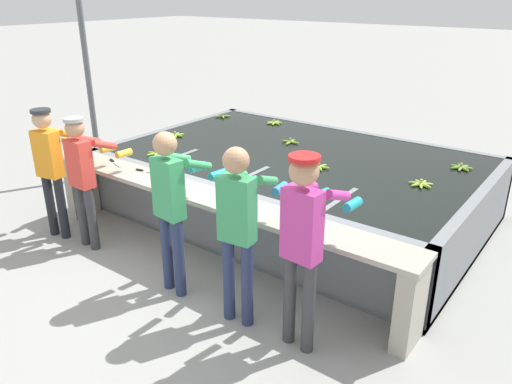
{
  "coord_description": "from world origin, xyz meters",
  "views": [
    {
      "loc": [
        3.4,
        -3.44,
        2.93
      ],
      "look_at": [
        0.0,
        1.12,
        0.61
      ],
      "focal_mm": 35.0,
      "sensor_mm": 36.0,
      "label": 1
    }
  ],
  "objects_px": {
    "worker_4": "(304,234)",
    "banana_bunch_floating_0": "(274,123)",
    "banana_bunch_floating_4": "(175,135)",
    "knife_1": "(114,162)",
    "worker_2": "(172,199)",
    "banana_bunch_floating_2": "(223,116)",
    "banana_bunch_floating_5": "(156,153)",
    "support_post_left": "(89,81)",
    "knife_0": "(144,171)",
    "worker_0": "(51,161)",
    "banana_bunch_floating_7": "(290,142)",
    "banana_bunch_floating_1": "(421,184)",
    "banana_bunch_floating_3": "(319,167)",
    "worker_3": "(239,220)",
    "banana_bunch_floating_6": "(461,167)",
    "worker_1": "(83,171)"
  },
  "relations": [
    {
      "from": "knife_0",
      "to": "worker_3",
      "type": "bearing_deg",
      "value": -18.4
    },
    {
      "from": "worker_3",
      "to": "knife_1",
      "type": "xyz_separation_m",
      "value": [
        -2.59,
        0.67,
        -0.16
      ]
    },
    {
      "from": "knife_0",
      "to": "knife_1",
      "type": "height_order",
      "value": "same"
    },
    {
      "from": "banana_bunch_floating_0",
      "to": "banana_bunch_floating_4",
      "type": "relative_size",
      "value": 1.0
    },
    {
      "from": "support_post_left",
      "to": "banana_bunch_floating_4",
      "type": "bearing_deg",
      "value": 15.39
    },
    {
      "from": "worker_2",
      "to": "banana_bunch_floating_0",
      "type": "relative_size",
      "value": 6.11
    },
    {
      "from": "worker_4",
      "to": "knife_0",
      "type": "xyz_separation_m",
      "value": [
        -2.66,
        0.64,
        -0.21
      ]
    },
    {
      "from": "banana_bunch_floating_4",
      "to": "banana_bunch_floating_7",
      "type": "xyz_separation_m",
      "value": [
        1.59,
        0.74,
        0.0
      ]
    },
    {
      "from": "banana_bunch_floating_1",
      "to": "banana_bunch_floating_5",
      "type": "bearing_deg",
      "value": -162.58
    },
    {
      "from": "worker_2",
      "to": "banana_bunch_floating_1",
      "type": "xyz_separation_m",
      "value": [
        1.68,
        2.24,
        -0.15
      ]
    },
    {
      "from": "worker_3",
      "to": "knife_0",
      "type": "bearing_deg",
      "value": 161.6
    },
    {
      "from": "worker_3",
      "to": "banana_bunch_floating_4",
      "type": "distance_m",
      "value": 3.49
    },
    {
      "from": "worker_0",
      "to": "worker_2",
      "type": "height_order",
      "value": "worker_2"
    },
    {
      "from": "banana_bunch_floating_6",
      "to": "worker_3",
      "type": "bearing_deg",
      "value": -108.72
    },
    {
      "from": "banana_bunch_floating_5",
      "to": "banana_bunch_floating_7",
      "type": "bearing_deg",
      "value": 53.3
    },
    {
      "from": "worker_3",
      "to": "banana_bunch_floating_6",
      "type": "relative_size",
      "value": 6.14
    },
    {
      "from": "support_post_left",
      "to": "worker_0",
      "type": "bearing_deg",
      "value": -49.99
    },
    {
      "from": "worker_4",
      "to": "banana_bunch_floating_4",
      "type": "height_order",
      "value": "worker_4"
    },
    {
      "from": "support_post_left",
      "to": "knife_0",
      "type": "bearing_deg",
      "value": -22.81
    },
    {
      "from": "banana_bunch_floating_5",
      "to": "banana_bunch_floating_2",
      "type": "bearing_deg",
      "value": 106.86
    },
    {
      "from": "worker_0",
      "to": "banana_bunch_floating_4",
      "type": "relative_size",
      "value": 5.83
    },
    {
      "from": "banana_bunch_floating_0",
      "to": "banana_bunch_floating_7",
      "type": "relative_size",
      "value": 0.99
    },
    {
      "from": "worker_1",
      "to": "knife_0",
      "type": "xyz_separation_m",
      "value": [
        0.35,
        0.6,
        -0.09
      ]
    },
    {
      "from": "worker_4",
      "to": "banana_bunch_floating_0",
      "type": "height_order",
      "value": "worker_4"
    },
    {
      "from": "banana_bunch_floating_0",
      "to": "worker_4",
      "type": "bearing_deg",
      "value": -52.08
    },
    {
      "from": "worker_3",
      "to": "banana_bunch_floating_7",
      "type": "relative_size",
      "value": 6.09
    },
    {
      "from": "worker_4",
      "to": "banana_bunch_floating_5",
      "type": "height_order",
      "value": "worker_4"
    },
    {
      "from": "banana_bunch_floating_2",
      "to": "banana_bunch_floating_3",
      "type": "distance_m",
      "value": 2.97
    },
    {
      "from": "banana_bunch_floating_1",
      "to": "banana_bunch_floating_3",
      "type": "bearing_deg",
      "value": -171.46
    },
    {
      "from": "worker_2",
      "to": "banana_bunch_floating_2",
      "type": "xyz_separation_m",
      "value": [
        -2.21,
        3.36,
        -0.15
      ]
    },
    {
      "from": "worker_0",
      "to": "worker_2",
      "type": "xyz_separation_m",
      "value": [
        2.09,
        -0.02,
        0.04
      ]
    },
    {
      "from": "knife_1",
      "to": "support_post_left",
      "type": "relative_size",
      "value": 0.11
    },
    {
      "from": "banana_bunch_floating_0",
      "to": "knife_0",
      "type": "relative_size",
      "value": 0.8
    },
    {
      "from": "worker_4",
      "to": "banana_bunch_floating_6",
      "type": "relative_size",
      "value": 6.31
    },
    {
      "from": "worker_2",
      "to": "knife_0",
      "type": "xyz_separation_m",
      "value": [
        -1.18,
        0.67,
        -0.16
      ]
    },
    {
      "from": "banana_bunch_floating_0",
      "to": "banana_bunch_floating_5",
      "type": "relative_size",
      "value": 1.0
    },
    {
      "from": "banana_bunch_floating_3",
      "to": "knife_0",
      "type": "relative_size",
      "value": 0.8
    },
    {
      "from": "banana_bunch_floating_5",
      "to": "support_post_left",
      "type": "xyz_separation_m",
      "value": [
        -1.88,
        0.4,
        0.72
      ]
    },
    {
      "from": "worker_0",
      "to": "worker_4",
      "type": "relative_size",
      "value": 0.93
    },
    {
      "from": "banana_bunch_floating_3",
      "to": "support_post_left",
      "type": "relative_size",
      "value": 0.09
    },
    {
      "from": "banana_bunch_floating_0",
      "to": "banana_bunch_floating_2",
      "type": "bearing_deg",
      "value": -170.05
    },
    {
      "from": "worker_4",
      "to": "banana_bunch_floating_4",
      "type": "xyz_separation_m",
      "value": [
        -3.49,
        1.98,
        -0.21
      ]
    },
    {
      "from": "banana_bunch_floating_4",
      "to": "banana_bunch_floating_6",
      "type": "relative_size",
      "value": 1.0
    },
    {
      "from": "worker_2",
      "to": "banana_bunch_floating_3",
      "type": "relative_size",
      "value": 6.1
    },
    {
      "from": "banana_bunch_floating_4",
      "to": "knife_1",
      "type": "distance_m",
      "value": 1.37
    },
    {
      "from": "knife_0",
      "to": "banana_bunch_floating_6",
      "type": "bearing_deg",
      "value": 38.33
    },
    {
      "from": "banana_bunch_floating_2",
      "to": "knife_0",
      "type": "bearing_deg",
      "value": -69.0
    },
    {
      "from": "worker_2",
      "to": "banana_bunch_floating_6",
      "type": "distance_m",
      "value": 3.62
    },
    {
      "from": "worker_3",
      "to": "banana_bunch_floating_5",
      "type": "relative_size",
      "value": 6.11
    },
    {
      "from": "banana_bunch_floating_2",
      "to": "banana_bunch_floating_1",
      "type": "bearing_deg",
      "value": -16.05
    }
  ]
}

